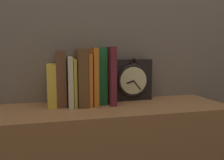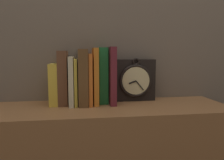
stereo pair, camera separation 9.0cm
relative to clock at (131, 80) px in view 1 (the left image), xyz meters
The scene contains 10 objects.
clock is the anchor object (origin of this frame).
book_slot0_yellow 0.36m from the clock, behind, with size 0.04×0.13×0.18m.
book_slot1_brown 0.33m from the clock, behind, with size 0.04×0.13×0.23m.
book_slot2_cream 0.29m from the clock, behind, with size 0.02×0.16×0.21m.
book_slot3_yellow 0.27m from the clock, behind, with size 0.01×0.15×0.20m.
book_slot4_brown 0.24m from the clock, 169.43° to the right, with size 0.04×0.16×0.24m.
book_slot5_orange 0.21m from the clock, 168.66° to the right, with size 0.02×0.15×0.22m.
book_slot6_orange 0.19m from the clock, 168.35° to the right, with size 0.02×0.15×0.24m.
book_slot7_green 0.16m from the clock, behind, with size 0.04×0.11×0.25m.
book_slot8_maroon 0.13m from the clock, 159.98° to the right, with size 0.03×0.15×0.25m.
Camera 1 is at (-0.22, -0.87, 1.01)m, focal length 35.00 mm.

